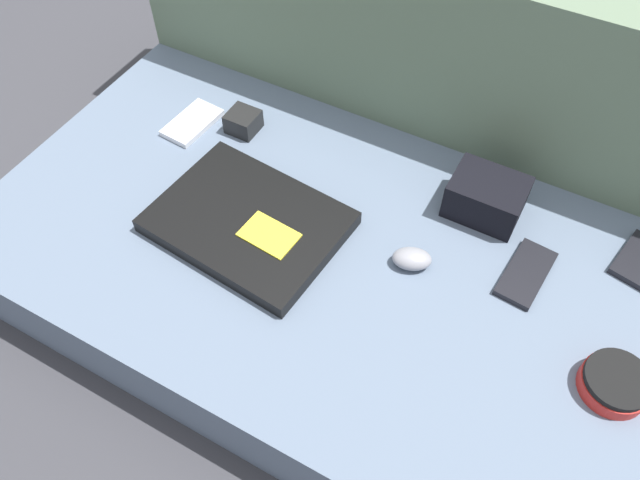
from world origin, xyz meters
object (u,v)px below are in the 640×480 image
object	(u,v)px
laptop	(248,222)
camera_pouch	(486,197)
speaker_puck	(615,383)
computer_mouse	(412,259)
phone_silver	(526,274)
phone_small	(192,123)
charger_brick	(243,122)

from	to	relation	value
laptop	camera_pouch	world-z (taller)	camera_pouch
laptop	speaker_puck	world-z (taller)	speaker_puck
computer_mouse	camera_pouch	world-z (taller)	camera_pouch
computer_mouse	speaker_puck	bearing A→B (deg)	-32.69
phone_silver	phone_small	bearing A→B (deg)	-177.66
computer_mouse	camera_pouch	size ratio (longest dim) A/B	0.61
speaker_puck	camera_pouch	size ratio (longest dim) A/B	0.78
speaker_puck	phone_silver	distance (m)	0.21
phone_small	charger_brick	distance (m)	0.10
laptop	computer_mouse	size ratio (longest dim) A/B	4.35
phone_silver	laptop	bearing A→B (deg)	-158.60
speaker_puck	phone_small	bearing A→B (deg)	169.12
speaker_puck	camera_pouch	world-z (taller)	camera_pouch
computer_mouse	phone_small	distance (m)	0.51
laptop	speaker_puck	xyz separation A→B (m)	(0.60, 0.00, 0.00)
speaker_puck	phone_silver	bearing A→B (deg)	142.02
laptop	speaker_puck	distance (m)	0.60
phone_small	phone_silver	bearing A→B (deg)	1.65
camera_pouch	phone_small	bearing A→B (deg)	-173.59
phone_small	charger_brick	size ratio (longest dim) A/B	2.13
phone_silver	phone_small	xyz separation A→B (m)	(-0.67, 0.03, 0.00)
computer_mouse	charger_brick	world-z (taller)	charger_brick
phone_small	camera_pouch	distance (m)	0.57
speaker_puck	phone_small	size ratio (longest dim) A/B	0.80
phone_silver	camera_pouch	distance (m)	0.15
computer_mouse	speaker_puck	distance (m)	0.34
camera_pouch	laptop	bearing A→B (deg)	-146.00
camera_pouch	charger_brick	size ratio (longest dim) A/B	2.18
phone_silver	camera_pouch	bearing A→B (deg)	143.09
laptop	phone_silver	distance (m)	0.46
phone_silver	charger_brick	xyz separation A→B (m)	(-0.57, 0.07, 0.01)
computer_mouse	speaker_puck	xyz separation A→B (m)	(0.33, -0.06, 0.00)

